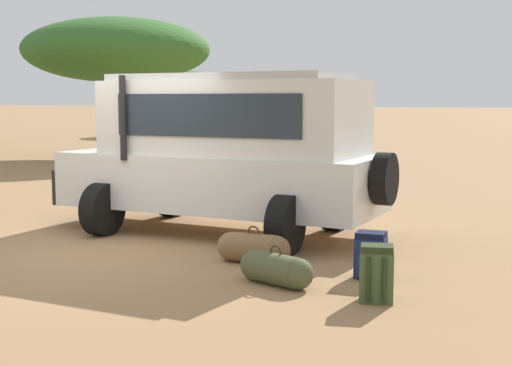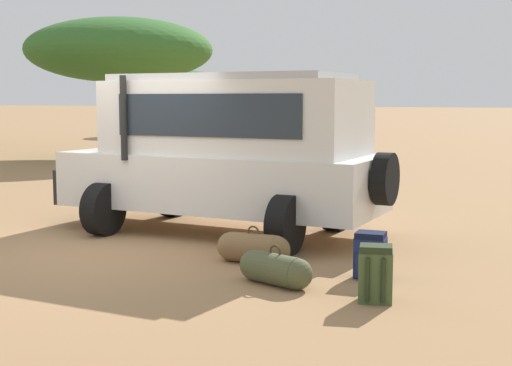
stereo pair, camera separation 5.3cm
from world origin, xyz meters
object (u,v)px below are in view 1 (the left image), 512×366
at_px(backpack_beside_front_wheel, 377,274).
at_px(duffel_bag_low_black_case, 276,269).
at_px(acacia_tree_left_mid, 176,80).
at_px(safari_vehicle, 227,150).
at_px(duffel_bag_soft_canvas, 253,248).
at_px(acacia_tree_centre_back, 116,50).
at_px(backpack_cluster_center, 371,256).

xyz_separation_m(backpack_beside_front_wheel, duffel_bag_low_black_case, (-1.19, 0.21, -0.11)).
bearing_deg(duffel_bag_low_black_case, acacia_tree_left_mid, 121.29).
xyz_separation_m(safari_vehicle, duffel_bag_low_black_case, (1.82, -2.57, -1.12)).
bearing_deg(duffel_bag_low_black_case, backpack_beside_front_wheel, -10.09).
xyz_separation_m(safari_vehicle, backpack_beside_front_wheel, (3.02, -2.78, -1.01)).
xyz_separation_m(duffel_bag_soft_canvas, acacia_tree_centre_back, (-10.74, 12.96, 3.53)).
distance_m(safari_vehicle, acacia_tree_left_mid, 30.11).
relative_size(backpack_cluster_center, duffel_bag_low_black_case, 0.57).
bearing_deg(backpack_cluster_center, backpack_beside_front_wheel, -72.48).
bearing_deg(backpack_cluster_center, duffel_bag_low_black_case, -141.66).
relative_size(backpack_cluster_center, acacia_tree_left_mid, 0.11).
bearing_deg(safari_vehicle, backpack_beside_front_wheel, -42.68).
distance_m(safari_vehicle, duffel_bag_low_black_case, 3.34).
bearing_deg(duffel_bag_soft_canvas, safari_vehicle, 124.72).
xyz_separation_m(safari_vehicle, acacia_tree_centre_back, (-9.57, 11.27, 2.43)).
xyz_separation_m(backpack_cluster_center, acacia_tree_left_mid, (-18.14, 27.66, 2.84)).
height_order(safari_vehicle, acacia_tree_left_mid, acacia_tree_left_mid).
relative_size(backpack_beside_front_wheel, backpack_cluster_center, 1.10).
xyz_separation_m(backpack_beside_front_wheel, duffel_bag_soft_canvas, (-1.84, 1.09, -0.10)).
height_order(backpack_cluster_center, acacia_tree_centre_back, acacia_tree_centre_back).
bearing_deg(backpack_beside_front_wheel, safari_vehicle, 137.32).
distance_m(backpack_cluster_center, acacia_tree_centre_back, 18.31).
height_order(safari_vehicle, backpack_beside_front_wheel, safari_vehicle).
bearing_deg(backpack_cluster_center, duffel_bag_soft_canvas, 173.97).
bearing_deg(duffel_bag_soft_canvas, backpack_cluster_center, -6.03).
bearing_deg(safari_vehicle, duffel_bag_low_black_case, -54.63).
bearing_deg(backpack_beside_front_wheel, duffel_bag_soft_canvas, 149.44).
bearing_deg(backpack_cluster_center, acacia_tree_centre_back, 133.13).
height_order(backpack_beside_front_wheel, acacia_tree_centre_back, acacia_tree_centre_back).
xyz_separation_m(backpack_cluster_center, duffel_bag_soft_canvas, (-1.55, 0.16, -0.07)).
height_order(backpack_beside_front_wheel, duffel_bag_low_black_case, backpack_beside_front_wheel).
bearing_deg(safari_vehicle, acacia_tree_centre_back, 130.35).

